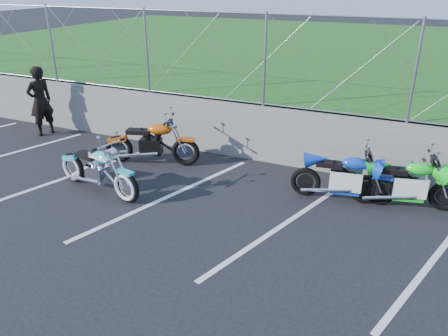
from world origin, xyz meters
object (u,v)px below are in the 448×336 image
at_px(naked_orange, 153,144).
at_px(sportbike_blue, 345,179).
at_px(sportbike_green, 408,185).
at_px(person_standing, 40,101).
at_px(cruiser_turquoise, 99,171).

xyz_separation_m(naked_orange, sportbike_blue, (4.28, -0.03, -0.03)).
height_order(sportbike_green, person_standing, person_standing).
distance_m(cruiser_turquoise, person_standing, 4.25).
distance_m(naked_orange, person_standing, 3.87).
distance_m(naked_orange, sportbike_green, 5.39).
xyz_separation_m(sportbike_green, sportbike_blue, (-1.11, -0.20, -0.00)).
height_order(cruiser_turquoise, sportbike_blue, cruiser_turquoise).
bearing_deg(sportbike_blue, cruiser_turquoise, -168.13).
bearing_deg(sportbike_blue, naked_orange, 171.43).
height_order(naked_orange, sportbike_blue, naked_orange).
distance_m(cruiser_turquoise, sportbike_green, 5.87).
distance_m(sportbike_green, sportbike_blue, 1.12).
relative_size(cruiser_turquoise, sportbike_green, 1.12).
bearing_deg(sportbike_green, cruiser_turquoise, -174.87).
bearing_deg(naked_orange, cruiser_turquoise, -112.67).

